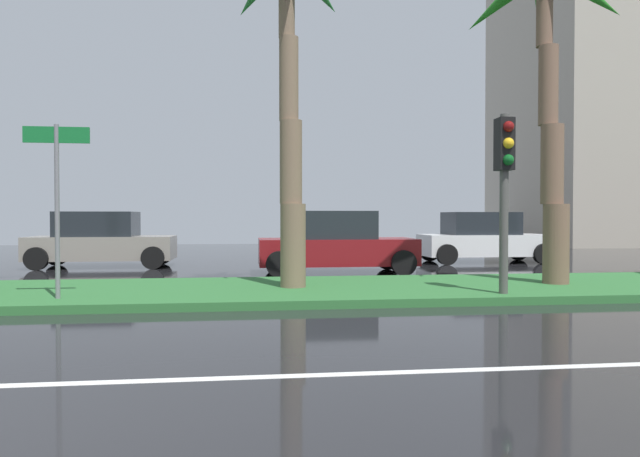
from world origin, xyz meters
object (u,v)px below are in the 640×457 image
Objects in this scene: car_in_traffic_third at (335,243)px; car_in_traffic_fourth at (483,238)px; traffic_signal_median_right at (505,170)px; car_in_traffic_second at (101,241)px; palm_tree_centre_right at (546,20)px; street_name_sign at (57,187)px; palm_tree_centre at (289,1)px.

car_in_traffic_third is 1.00× the size of car_in_traffic_fourth.
car_in_traffic_fourth is at bearing 28.91° from car_in_traffic_third.
traffic_signal_median_right is 12.61m from car_in_traffic_second.
street_name_sign is at bearing -172.54° from palm_tree_centre_right.
street_name_sign is 0.70× the size of car_in_traffic_fourth.
car_in_traffic_fourth is at bearing 77.04° from palm_tree_centre_right.
street_name_sign is at bearing -136.52° from car_in_traffic_third.
palm_tree_centre is at bearing -52.27° from car_in_traffic_second.
street_name_sign is (-9.58, -1.25, -3.68)m from palm_tree_centre_right.
car_in_traffic_second is 12.49m from car_in_traffic_fourth.
palm_tree_centre reaches higher than car_in_traffic_third.
traffic_signal_median_right is (-1.65, -1.60, -3.35)m from palm_tree_centre_right.
car_in_traffic_fourth is (3.31, 8.79, -1.59)m from traffic_signal_median_right.
street_name_sign is 14.11m from car_in_traffic_fourth.
palm_tree_centre is 11.34m from car_in_traffic_fourth.
palm_tree_centre is 10.09m from car_in_traffic_second.
palm_tree_centre reaches higher than car_in_traffic_fourth.
car_in_traffic_third is 6.38m from car_in_traffic_fourth.
palm_tree_centre is at bearing -179.89° from palm_tree_centre_right.
traffic_signal_median_right is 0.76× the size of car_in_traffic_fourth.
street_name_sign reaches higher than car_in_traffic_fourth.
car_in_traffic_fourth is at bearing 1.36° from car_in_traffic_second.
car_in_traffic_third is at bearing 69.18° from palm_tree_centre.
palm_tree_centre reaches higher than street_name_sign.
palm_tree_centre reaches higher than traffic_signal_median_right.
street_name_sign is (-7.93, 0.34, -0.34)m from traffic_signal_median_right.
car_in_traffic_second is 7.45m from car_in_traffic_third.
car_in_traffic_second is (-9.18, 8.49, -1.59)m from traffic_signal_median_right.
car_in_traffic_third is (-3.92, 4.11, -4.94)m from palm_tree_centre_right.
palm_tree_centre reaches higher than car_in_traffic_second.
street_name_sign is 0.70× the size of car_in_traffic_third.
traffic_signal_median_right is 0.76× the size of car_in_traffic_third.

